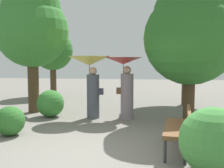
# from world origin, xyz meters

# --- Properties ---
(ground_plane) EXTENTS (40.00, 40.00, 0.00)m
(ground_plane) POSITION_xyz_m (0.00, 0.00, 0.00)
(ground_plane) COLOR slate
(person_left) EXTENTS (1.29, 1.29, 1.92)m
(person_left) POSITION_xyz_m (-0.60, 3.22, 1.44)
(person_left) COLOR #474C56
(person_left) RESTS_ON ground
(person_right) EXTENTS (1.14, 1.14, 1.88)m
(person_right) POSITION_xyz_m (0.46, 3.31, 1.31)
(person_right) COLOR gray
(person_right) RESTS_ON ground
(park_bench) EXTENTS (0.67, 1.55, 0.83)m
(park_bench) POSITION_xyz_m (1.80, 0.42, 0.51)
(park_bench) COLOR #38383D
(park_bench) RESTS_ON ground
(tree_near_left) EXTENTS (2.44, 2.44, 4.48)m
(tree_near_left) POSITION_xyz_m (-2.74, 3.87, 2.99)
(tree_near_left) COLOR #4C3823
(tree_near_left) RESTS_ON ground
(tree_near_right) EXTENTS (2.80, 2.80, 5.08)m
(tree_near_right) POSITION_xyz_m (2.70, 6.16, 3.38)
(tree_near_right) COLOR #42301E
(tree_near_right) RESTS_ON ground
(tree_mid_left) EXTENTS (1.97, 1.97, 3.66)m
(tree_mid_left) POSITION_xyz_m (-3.52, 7.97, 2.45)
(tree_mid_left) COLOR #4C3823
(tree_mid_left) RESTS_ON ground
(tree_mid_right) EXTENTS (2.61, 2.61, 4.09)m
(tree_mid_right) POSITION_xyz_m (2.32, 2.95, 2.61)
(tree_mid_right) COLOR #42301E
(tree_mid_right) RESTS_ON ground
(bush_path_left) EXTENTS (0.86, 0.86, 0.86)m
(bush_path_left) POSITION_xyz_m (-1.89, 3.19, 0.43)
(bush_path_left) COLOR #387F33
(bush_path_left) RESTS_ON ground
(bush_path_right) EXTENTS (0.71, 0.71, 0.71)m
(bush_path_right) POSITION_xyz_m (-2.09, 1.04, 0.35)
(bush_path_right) COLOR #2D6B28
(bush_path_right) RESTS_ON ground
(bush_behind_bench) EXTENTS (1.07, 1.07, 1.07)m
(bush_behind_bench) POSITION_xyz_m (2.19, -0.60, 0.54)
(bush_behind_bench) COLOR #428C3D
(bush_behind_bench) RESTS_ON ground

